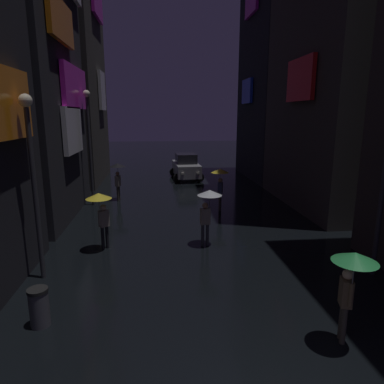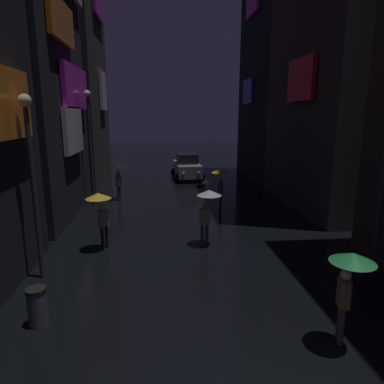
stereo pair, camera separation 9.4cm
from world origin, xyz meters
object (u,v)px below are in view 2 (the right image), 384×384
Objects in this scene: pedestrian_midstreet_centre_black at (118,171)px; pedestrian_foreground_right_yellow at (100,205)px; pedestrian_foreground_left_green at (350,273)px; pedestrian_midstreet_left_clear at (208,202)px; trash_bin at (37,307)px; streetlamp_left_far at (90,136)px; pedestrian_far_right_yellow at (220,178)px; car_distant at (187,167)px; streetlamp_left_near at (32,167)px.

pedestrian_foreground_right_yellow is at bearing -88.55° from pedestrian_midstreet_centre_black.
pedestrian_foreground_right_yellow is 8.34m from pedestrian_foreground_left_green.
pedestrian_midstreet_left_clear is 6.58m from trash_bin.
streetlamp_left_far is 11.52m from trash_bin.
pedestrian_foreground_left_green is (6.09, -13.35, 0.00)m from pedestrian_midstreet_centre_black.
pedestrian_foreground_left_green is at bearing -44.97° from pedestrian_foreground_right_yellow.
pedestrian_far_right_yellow is 10.80m from pedestrian_foreground_left_green.
streetlamp_left_far reaches higher than trash_bin.
pedestrian_midstreet_centre_black reaches higher than car_distant.
pedestrian_foreground_left_green is at bearing -27.65° from streetlamp_left_near.
pedestrian_far_right_yellow is 0.40× the size of streetlamp_left_near.
pedestrian_foreground_right_yellow is at bearing -77.41° from streetlamp_left_far.
car_distant is (4.41, 6.25, -0.74)m from pedestrian_midstreet_centre_black.
car_distant is 16.91m from streetlamp_left_near.
streetlamp_left_near reaches higher than pedestrian_far_right_yellow.
pedestrian_midstreet_centre_black and pedestrian_far_right_yellow have the same top height.
car_distant is at bearing 51.74° from streetlamp_left_far.
pedestrian_midstreet_centre_black reaches higher than trash_bin.
streetlamp_left_far reaches higher than pedestrian_midstreet_centre_black.
trash_bin is at bearing -99.47° from pedestrian_foreground_right_yellow.
streetlamp_left_far is (-7.35, 12.40, 2.05)m from pedestrian_foreground_left_green.
pedestrian_foreground_right_yellow is at bearing 54.51° from streetlamp_left_near.
pedestrian_foreground_right_yellow and pedestrian_far_right_yellow have the same top height.
pedestrian_midstreet_centre_black is 12.05m from trash_bin.
streetlamp_left_near reaches higher than pedestrian_foreground_right_yellow.
pedestrian_midstreet_left_clear is at bearing -61.48° from pedestrian_midstreet_centre_black.
pedestrian_far_right_yellow is at bearing 46.17° from streetlamp_left_near.
pedestrian_midstreet_left_clear is 1.00× the size of pedestrian_far_right_yellow.
streetlamp_left_far reaches higher than car_distant.
pedestrian_far_right_yellow is 9.74m from streetlamp_left_near.
pedestrian_foreground_right_yellow is 3.02m from streetlamp_left_near.
pedestrian_midstreet_centre_black is (-4.04, 7.43, 0.00)m from pedestrian_midstreet_left_clear.
trash_bin is at bearing 168.39° from pedestrian_foreground_left_green.
pedestrian_foreground_left_green is 0.50× the size of car_distant.
car_distant is 0.79× the size of streetlamp_left_near.
streetlamp_left_far is at bearing 93.63° from trash_bin.
pedestrian_midstreet_left_clear is 13.70m from car_distant.
car_distant is (-1.68, 19.60, -0.74)m from pedestrian_foreground_left_green.
pedestrian_foreground_right_yellow reaches higher than car_distant.
pedestrian_foreground_right_yellow is 2.28× the size of trash_bin.
pedestrian_foreground_left_green is at bearing -70.89° from pedestrian_midstreet_left_clear.
streetlamp_left_near is at bearing -97.59° from pedestrian_midstreet_centre_black.
pedestrian_foreground_right_yellow and pedestrian_foreground_left_green have the same top height.
pedestrian_foreground_right_yellow and pedestrian_midstreet_centre_black have the same top height.
streetlamp_left_near is at bearing 105.74° from trash_bin.
pedestrian_foreground_left_green reaches higher than car_distant.
pedestrian_midstreet_left_clear is 8.62m from streetlamp_left_far.
pedestrian_foreground_right_yellow is 4.74m from trash_bin.
streetlamp_left_far reaches higher than pedestrian_foreground_right_yellow.
streetlamp_left_far is 6.46× the size of trash_bin.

